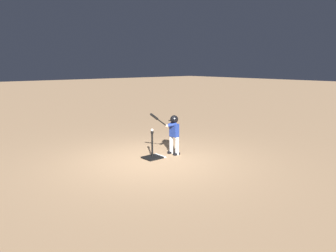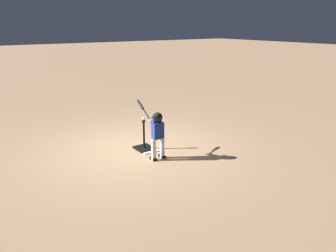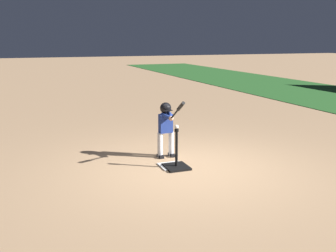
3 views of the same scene
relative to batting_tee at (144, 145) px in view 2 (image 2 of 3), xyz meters
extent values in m
plane|color=tan|center=(0.15, 0.21, -0.09)|extent=(90.00, 90.00, 0.00)
cube|color=white|center=(-0.12, -0.04, -0.08)|extent=(0.44, 0.44, 0.02)
cube|color=black|center=(0.00, 0.00, -0.07)|extent=(0.46, 0.41, 0.04)
cylinder|color=black|center=(0.00, 0.00, 0.26)|extent=(0.05, 0.05, 0.63)
cylinder|color=black|center=(0.00, 0.00, 0.61)|extent=(0.08, 0.08, 0.05)
cylinder|color=silver|center=(-0.72, 0.18, 0.15)|extent=(0.11, 0.11, 0.49)
cube|color=black|center=(-0.70, 0.18, -0.06)|extent=(0.18, 0.10, 0.06)
cylinder|color=silver|center=(-0.71, -0.06, 0.15)|extent=(0.11, 0.11, 0.49)
cube|color=black|center=(-0.69, -0.06, -0.06)|extent=(0.18, 0.10, 0.06)
cube|color=navy|center=(-0.71, 0.06, 0.58)|extent=(0.15, 0.26, 0.36)
sphere|color=tan|center=(-0.71, 0.06, 0.87)|extent=(0.19, 0.19, 0.19)
sphere|color=black|center=(-0.71, 0.06, 0.88)|extent=(0.22, 0.22, 0.22)
cube|color=black|center=(-0.62, 0.06, 0.86)|extent=(0.12, 0.17, 0.01)
cylinder|color=navy|center=(-0.58, 0.11, 0.75)|extent=(0.30, 0.15, 0.11)
cylinder|color=navy|center=(-0.58, 0.02, 0.75)|extent=(0.30, 0.16, 0.11)
sphere|color=tan|center=(-0.44, 0.07, 0.73)|extent=(0.09, 0.09, 0.09)
cylinder|color=black|center=(-0.18, 0.08, 0.91)|extent=(0.54, 0.05, 0.39)
cylinder|color=black|center=(-0.01, 0.08, 1.03)|extent=(0.26, 0.07, 0.20)
cylinder|color=black|center=(-0.46, 0.07, 0.72)|extent=(0.04, 0.05, 0.05)
sphere|color=white|center=(0.00, 0.00, 0.67)|extent=(0.07, 0.07, 0.07)
camera|label=1|loc=(5.08, 6.64, 2.35)|focal=35.00mm
camera|label=2|loc=(-6.46, 3.74, 2.82)|focal=35.00mm
camera|label=3|loc=(6.26, -2.56, 2.19)|focal=42.00mm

